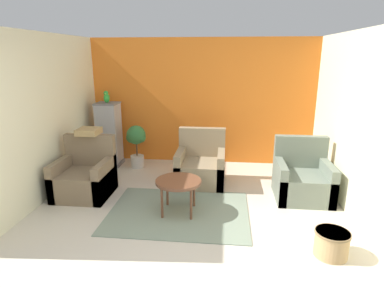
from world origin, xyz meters
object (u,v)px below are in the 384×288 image
coffee_table (178,184)px  armchair_middle (201,167)px  parrot (107,97)px  potted_plant (136,141)px  birdcage (109,135)px  wicker_basket (332,243)px  armchair_right (302,180)px  armchair_left (85,177)px

coffee_table → armchair_middle: 1.18m
parrot → potted_plant: bearing=-9.5°
birdcage → parrot: size_ratio=5.36×
parrot → coffee_table: bearing=-48.5°
coffee_table → parrot: bearing=131.5°
parrot → wicker_basket: (3.56, -2.76, -1.23)m
birdcage → potted_plant: 0.60m
armchair_right → potted_plant: 3.19m
coffee_table → potted_plant: (-1.12, 1.83, 0.10)m
parrot → armchair_left: bearing=-85.6°
armchair_middle → potted_plant: bearing=153.2°
armchair_left → coffee_table: bearing=-16.0°
armchair_right → wicker_basket: (-0.00, -1.56, -0.13)m
parrot → birdcage: bearing=-90.0°
coffee_table → armchair_left: (-1.59, 0.45, -0.15)m
armchair_left → parrot: bearing=94.4°
birdcage → parrot: (0.00, 0.00, 0.75)m
coffee_table → parrot: (-1.70, 1.93, 0.95)m
armchair_middle → wicker_basket: size_ratio=2.42×
armchair_middle → wicker_basket: bearing=-50.5°
birdcage → armchair_middle: bearing=-21.9°
birdcage → potted_plant: bearing=-9.3°
birdcage → wicker_basket: bearing=-37.8°
potted_plant → wicker_basket: bearing=-41.8°
armchair_middle → wicker_basket: 2.58m
armchair_right → coffee_table: bearing=-158.7°
coffee_table → armchair_left: size_ratio=0.69×
armchair_right → potted_plant: size_ratio=1.09×
coffee_table → parrot: size_ratio=2.71×
coffee_table → armchair_left: 1.66m
armchair_left → wicker_basket: 3.68m
armchair_left → armchair_right: size_ratio=1.00×
armchair_middle → potted_plant: 1.52m
armchair_middle → birdcage: size_ratio=0.73×
coffee_table → birdcage: 2.58m
armchair_left → wicker_basket: bearing=-20.5°
wicker_basket → armchair_left: bearing=159.5°
armchair_left → armchair_right: 3.46m
coffee_table → armchair_right: size_ratio=0.69×
armchair_left → potted_plant: 1.48m
armchair_middle → birdcage: 2.10m
armchair_middle → parrot: parrot is taller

